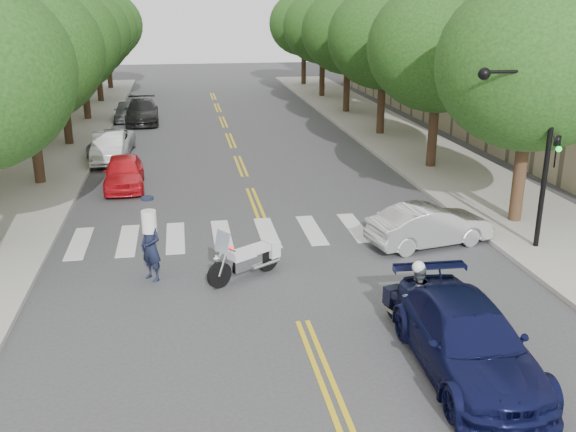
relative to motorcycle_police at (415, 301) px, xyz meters
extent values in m
plane|color=#38383A|center=(-2.51, 0.93, -0.82)|extent=(140.00, 140.00, 0.00)
cube|color=#9E9991|center=(-12.01, 22.93, -0.75)|extent=(5.00, 60.00, 0.15)
cube|color=#9E9991|center=(6.99, 22.93, -0.75)|extent=(5.00, 60.00, 0.15)
cylinder|color=#382316|center=(-11.31, 14.93, 0.84)|extent=(0.44, 0.44, 3.32)
ellipsoid|color=#134514|center=(-11.31, 14.93, 4.74)|extent=(6.40, 6.40, 5.76)
cylinder|color=#382316|center=(-11.31, 22.93, 0.84)|extent=(0.44, 0.44, 3.32)
ellipsoid|color=#134514|center=(-11.31, 22.93, 4.74)|extent=(6.40, 6.40, 5.76)
cylinder|color=#382316|center=(-11.31, 30.93, 0.84)|extent=(0.44, 0.44, 3.32)
ellipsoid|color=#134514|center=(-11.31, 30.93, 4.74)|extent=(6.40, 6.40, 5.76)
cylinder|color=#382316|center=(-11.31, 38.93, 0.84)|extent=(0.44, 0.44, 3.32)
ellipsoid|color=#134514|center=(-11.31, 38.93, 4.74)|extent=(6.40, 6.40, 5.76)
cylinder|color=#382316|center=(-11.31, 46.93, 0.84)|extent=(0.44, 0.44, 3.32)
ellipsoid|color=#134514|center=(-11.31, 46.93, 4.74)|extent=(6.40, 6.40, 5.76)
cylinder|color=#382316|center=(6.29, 6.93, 0.84)|extent=(0.44, 0.44, 3.32)
ellipsoid|color=#134514|center=(6.29, 6.93, 4.74)|extent=(6.40, 6.40, 5.76)
cylinder|color=#382316|center=(6.29, 14.93, 0.84)|extent=(0.44, 0.44, 3.32)
ellipsoid|color=#134514|center=(6.29, 14.93, 4.74)|extent=(6.40, 6.40, 5.76)
cylinder|color=#382316|center=(6.29, 22.93, 0.84)|extent=(0.44, 0.44, 3.32)
ellipsoid|color=#134514|center=(6.29, 22.93, 4.74)|extent=(6.40, 6.40, 5.76)
cylinder|color=#382316|center=(6.29, 30.93, 0.84)|extent=(0.44, 0.44, 3.32)
ellipsoid|color=#134514|center=(6.29, 30.93, 4.74)|extent=(6.40, 6.40, 5.76)
cylinder|color=#382316|center=(6.29, 38.93, 0.84)|extent=(0.44, 0.44, 3.32)
ellipsoid|color=#134514|center=(6.29, 38.93, 4.74)|extent=(6.40, 6.40, 5.76)
cylinder|color=#382316|center=(6.29, 46.93, 0.84)|extent=(0.44, 0.44, 3.32)
ellipsoid|color=#134514|center=(6.29, 46.93, 4.74)|extent=(6.40, 6.40, 5.76)
cylinder|color=black|center=(5.69, 4.43, 2.18)|extent=(0.16, 0.16, 6.00)
cylinder|color=black|center=(4.49, 4.43, 4.78)|extent=(2.40, 0.10, 0.10)
sphere|color=black|center=(3.39, 4.43, 4.73)|extent=(0.36, 0.36, 0.36)
imported|color=black|center=(5.94, 4.43, 2.38)|extent=(0.16, 0.20, 1.00)
sphere|color=#0CCC26|center=(5.94, 4.28, 2.48)|extent=(0.18, 0.18, 0.18)
cylinder|color=black|center=(0.27, -0.86, -0.48)|extent=(0.33, 0.69, 0.68)
cylinder|color=black|center=(-0.20, 0.66, -0.48)|extent=(0.37, 0.70, 0.68)
cube|color=silver|center=(0.02, -0.05, -0.37)|extent=(0.57, 0.95, 0.32)
cube|color=black|center=(0.05, -0.15, -0.12)|extent=(0.55, 0.77, 0.22)
cube|color=black|center=(-0.12, 0.38, -0.10)|extent=(0.54, 0.64, 0.16)
cube|color=black|center=(-0.25, 0.80, -0.22)|extent=(0.51, 0.41, 0.45)
cube|color=#8C99A5|center=(0.23, -0.74, 0.37)|extent=(0.52, 0.29, 0.54)
cube|color=red|center=(0.29, -0.54, 0.19)|extent=(0.12, 0.12, 0.08)
cube|color=#0C26E5|center=(0.06, -0.61, 0.19)|extent=(0.12, 0.12, 0.08)
imported|color=#474C56|center=(0.02, -0.05, 0.14)|extent=(0.90, 0.79, 1.57)
sphere|color=silver|center=(0.02, -0.05, 0.87)|extent=(0.30, 0.30, 0.30)
cylinder|color=black|center=(-4.40, 3.28, -0.45)|extent=(0.70, 0.53, 0.74)
cylinder|color=black|center=(-2.95, 4.23, -0.45)|extent=(0.73, 0.57, 0.74)
cube|color=silver|center=(-3.63, 3.79, -0.33)|extent=(1.01, 0.83, 0.35)
cube|color=silver|center=(-3.72, 3.73, -0.06)|extent=(0.85, 0.74, 0.24)
cube|color=silver|center=(-3.22, 4.06, -0.04)|extent=(0.74, 0.69, 0.17)
cube|color=silver|center=(-2.81, 4.32, -0.17)|extent=(0.54, 0.58, 0.49)
cube|color=#8C99A5|center=(-4.28, 3.36, 0.48)|extent=(0.44, 0.55, 0.59)
cube|color=red|center=(-4.06, 3.35, 0.29)|extent=(0.15, 0.15, 0.09)
cube|color=#0C26E5|center=(-4.20, 3.57, 0.29)|extent=(0.15, 0.15, 0.09)
imported|color=black|center=(-6.24, 4.13, 0.17)|extent=(0.83, 0.85, 1.98)
imported|color=#BCBCBF|center=(2.50, 5.43, -0.15)|extent=(4.27, 2.23, 1.34)
imported|color=#0D1037|center=(0.49, -1.82, -0.06)|extent=(2.29, 5.29, 1.52)
imported|color=red|center=(-7.71, 13.93, -0.13)|extent=(1.80, 4.11, 1.38)
imported|color=white|center=(-8.81, 18.93, -0.12)|extent=(1.59, 4.28, 1.40)
imported|color=#A0A1A7|center=(-8.81, 20.43, -0.21)|extent=(2.23, 4.49, 1.22)
imported|color=black|center=(-7.71, 29.43, -0.07)|extent=(2.28, 5.23, 1.50)
imported|color=gray|center=(-8.76, 30.43, -0.18)|extent=(1.61, 3.80, 1.28)
camera|label=1|loc=(-5.20, -13.00, 6.70)|focal=40.00mm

